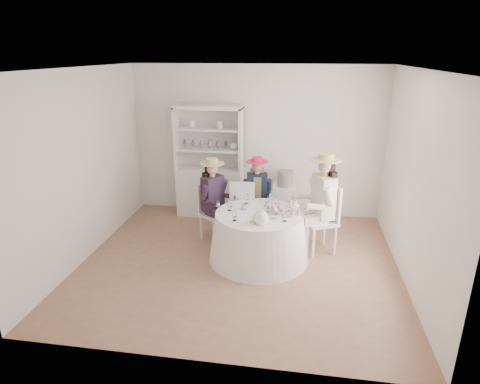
# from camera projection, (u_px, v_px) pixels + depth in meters

# --- Properties ---
(ground) EXTENTS (4.50, 4.50, 0.00)m
(ground) POSITION_uv_depth(u_px,v_px,m) (239.00, 262.00, 5.82)
(ground) COLOR brown
(ground) RESTS_ON ground
(ceiling) EXTENTS (4.50, 4.50, 0.00)m
(ceiling) POSITION_uv_depth(u_px,v_px,m) (239.00, 68.00, 4.93)
(ceiling) COLOR white
(ceiling) RESTS_ON wall_back
(wall_back) EXTENTS (4.50, 0.00, 4.50)m
(wall_back) POSITION_uv_depth(u_px,v_px,m) (256.00, 142.00, 7.24)
(wall_back) COLOR white
(wall_back) RESTS_ON ground
(wall_front) EXTENTS (4.50, 0.00, 4.50)m
(wall_front) POSITION_uv_depth(u_px,v_px,m) (203.00, 238.00, 3.51)
(wall_front) COLOR white
(wall_front) RESTS_ON ground
(wall_left) EXTENTS (0.00, 4.50, 4.50)m
(wall_left) POSITION_uv_depth(u_px,v_px,m) (83.00, 166.00, 5.70)
(wall_left) COLOR white
(wall_left) RESTS_ON ground
(wall_right) EXTENTS (0.00, 4.50, 4.50)m
(wall_right) POSITION_uv_depth(u_px,v_px,m) (415.00, 181.00, 5.05)
(wall_right) COLOR white
(wall_right) RESTS_ON ground
(tea_table) EXTENTS (1.45, 1.45, 0.72)m
(tea_table) POSITION_uv_depth(u_px,v_px,m) (259.00, 236.00, 5.82)
(tea_table) COLOR white
(tea_table) RESTS_ON ground
(hutch) EXTENTS (1.37, 0.91, 2.02)m
(hutch) POSITION_uv_depth(u_px,v_px,m) (210.00, 177.00, 7.35)
(hutch) COLOR silver
(hutch) RESTS_ON ground
(side_table) EXTENTS (0.42, 0.42, 0.65)m
(side_table) POSITION_uv_depth(u_px,v_px,m) (284.00, 203.00, 7.20)
(side_table) COLOR silver
(side_table) RESTS_ON ground
(hatbox) EXTENTS (0.33, 0.33, 0.28)m
(hatbox) POSITION_uv_depth(u_px,v_px,m) (285.00, 178.00, 7.05)
(hatbox) COLOR black
(hatbox) RESTS_ON side_table
(guest_left) EXTENTS (0.58, 0.54, 1.35)m
(guest_left) POSITION_uv_depth(u_px,v_px,m) (214.00, 195.00, 6.31)
(guest_left) COLOR silver
(guest_left) RESTS_ON ground
(guest_mid) EXTENTS (0.48, 0.51, 1.29)m
(guest_mid) POSITION_uv_depth(u_px,v_px,m) (257.00, 190.00, 6.60)
(guest_mid) COLOR silver
(guest_mid) RESTS_ON ground
(guest_right) EXTENTS (0.65, 0.59, 1.53)m
(guest_right) POSITION_uv_depth(u_px,v_px,m) (322.00, 198.00, 5.87)
(guest_right) COLOR silver
(guest_right) RESTS_ON ground
(spare_chair) EXTENTS (0.43, 0.43, 1.00)m
(spare_chair) POSITION_uv_depth(u_px,v_px,m) (243.00, 207.00, 6.42)
(spare_chair) COLOR silver
(spare_chair) RESTS_ON ground
(teacup_a) EXTENTS (0.11, 0.11, 0.07)m
(teacup_a) POSITION_uv_depth(u_px,v_px,m) (244.00, 207.00, 5.83)
(teacup_a) COLOR white
(teacup_a) RESTS_ON tea_table
(teacup_b) EXTENTS (0.08, 0.08, 0.07)m
(teacup_b) POSITION_uv_depth(u_px,v_px,m) (267.00, 204.00, 5.94)
(teacup_b) COLOR white
(teacup_b) RESTS_ON tea_table
(teacup_c) EXTENTS (0.09, 0.09, 0.06)m
(teacup_c) POSITION_uv_depth(u_px,v_px,m) (275.00, 207.00, 5.85)
(teacup_c) COLOR white
(teacup_c) RESTS_ON tea_table
(flower_bowl) EXTENTS (0.28, 0.28, 0.06)m
(flower_bowl) POSITION_uv_depth(u_px,v_px,m) (272.00, 215.00, 5.56)
(flower_bowl) COLOR white
(flower_bowl) RESTS_ON tea_table
(flower_arrangement) EXTENTS (0.19, 0.19, 0.07)m
(flower_arrangement) POSITION_uv_depth(u_px,v_px,m) (274.00, 208.00, 5.64)
(flower_arrangement) COLOR #CE6797
(flower_arrangement) RESTS_ON tea_table
(table_teapot) EXTENTS (0.28, 0.20, 0.21)m
(table_teapot) POSITION_uv_depth(u_px,v_px,m) (261.00, 218.00, 5.31)
(table_teapot) COLOR white
(table_teapot) RESTS_ON tea_table
(sandwich_plate) EXTENTS (0.27, 0.27, 0.06)m
(sandwich_plate) POSITION_uv_depth(u_px,v_px,m) (256.00, 222.00, 5.37)
(sandwich_plate) COLOR white
(sandwich_plate) RESTS_ON tea_table
(cupcake_stand) EXTENTS (0.23, 0.23, 0.21)m
(cupcake_stand) POSITION_uv_depth(u_px,v_px,m) (293.00, 210.00, 5.61)
(cupcake_stand) COLOR white
(cupcake_stand) RESTS_ON tea_table
(stemware_set) EXTENTS (0.92, 0.92, 0.15)m
(stemware_set) POSITION_uv_depth(u_px,v_px,m) (259.00, 208.00, 5.67)
(stemware_set) COLOR white
(stemware_set) RESTS_ON tea_table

